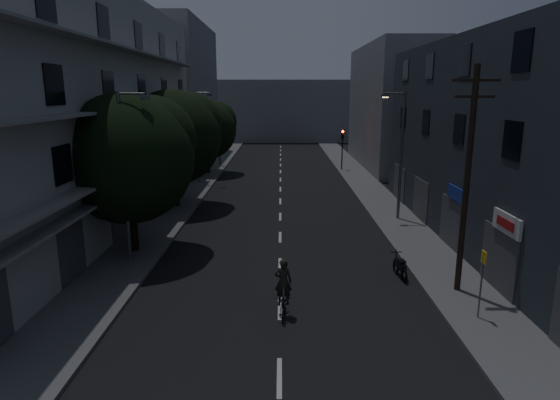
{
  "coord_description": "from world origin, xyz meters",
  "views": [
    {
      "loc": [
        0.04,
        -10.11,
        8.13
      ],
      "look_at": [
        0.0,
        12.0,
        3.0
      ],
      "focal_mm": 30.0,
      "sensor_mm": 36.0,
      "label": 1
    }
  ],
  "objects_px": {
    "bus_stop_sign": "(482,272)",
    "motorcycle": "(400,268)",
    "utility_pole": "(467,177)",
    "cyclist": "(283,296)"
  },
  "relations": [
    {
      "from": "bus_stop_sign",
      "to": "motorcycle",
      "type": "bearing_deg",
      "value": 113.59
    },
    {
      "from": "utility_pole",
      "to": "cyclist",
      "type": "distance_m",
      "value": 8.55
    },
    {
      "from": "cyclist",
      "to": "motorcycle",
      "type": "bearing_deg",
      "value": 35.78
    },
    {
      "from": "motorcycle",
      "to": "cyclist",
      "type": "xyz_separation_m",
      "value": [
        -5.26,
        -3.68,
        0.3
      ]
    },
    {
      "from": "utility_pole",
      "to": "motorcycle",
      "type": "height_order",
      "value": "utility_pole"
    },
    {
      "from": "bus_stop_sign",
      "to": "motorcycle",
      "type": "xyz_separation_m",
      "value": [
        -1.81,
        4.14,
        -1.44
      ]
    },
    {
      "from": "bus_stop_sign",
      "to": "cyclist",
      "type": "height_order",
      "value": "bus_stop_sign"
    },
    {
      "from": "utility_pole",
      "to": "bus_stop_sign",
      "type": "height_order",
      "value": "utility_pole"
    },
    {
      "from": "motorcycle",
      "to": "cyclist",
      "type": "height_order",
      "value": "cyclist"
    },
    {
      "from": "bus_stop_sign",
      "to": "motorcycle",
      "type": "relative_size",
      "value": 1.43
    }
  ]
}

